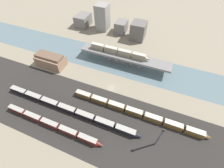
# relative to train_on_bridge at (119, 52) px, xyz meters

# --- Properties ---
(ground_plane) EXTENTS (400.00, 400.00, 0.00)m
(ground_plane) POSITION_rel_train_on_bridge_xyz_m (4.38, -25.14, -9.67)
(ground_plane) COLOR gray
(railbed_yard) EXTENTS (280.00, 42.00, 0.01)m
(railbed_yard) POSITION_rel_train_on_bridge_xyz_m (4.38, -49.14, -9.67)
(railbed_yard) COLOR #282623
(railbed_yard) RESTS_ON ground
(river_water) EXTENTS (320.00, 27.38, 0.01)m
(river_water) POSITION_rel_train_on_bridge_xyz_m (4.38, -0.00, -9.67)
(river_water) COLOR slate
(river_water) RESTS_ON ground
(bridge) EXTENTS (65.65, 9.57, 7.62)m
(bridge) POSITION_rel_train_on_bridge_xyz_m (4.38, -0.00, -3.62)
(bridge) COLOR slate
(bridge) RESTS_ON ground
(train_on_bridge) EXTENTS (43.88, 3.04, 4.19)m
(train_on_bridge) POSITION_rel_train_on_bridge_xyz_m (0.00, 0.00, 0.00)
(train_on_bridge) COLOR gray
(train_on_bridge) RESTS_ON bridge
(train_yard_near) EXTENTS (58.14, 2.63, 3.68)m
(train_yard_near) POSITION_rel_train_on_bridge_xyz_m (-14.76, -61.03, -7.87)
(train_yard_near) COLOR #5B1E19
(train_yard_near) RESTS_ON ground
(train_yard_mid) EXTENTS (84.05, 3.05, 3.60)m
(train_yard_mid) POSITION_rel_train_on_bridge_xyz_m (-11.34, -49.99, -7.90)
(train_yard_mid) COLOR black
(train_yard_mid) RESTS_ON ground
(train_yard_far) EXTENTS (76.37, 3.07, 3.67)m
(train_yard_far) POSITION_rel_train_on_bridge_xyz_m (24.14, -37.90, -7.87)
(train_yard_far) COLOR brown
(train_yard_far) RESTS_ON ground
(warehouse_building) EXTENTS (20.34, 10.54, 9.22)m
(warehouse_building) POSITION_rel_train_on_bridge_xyz_m (-44.45, -21.18, -5.29)
(warehouse_building) COLOR #937056
(warehouse_building) RESTS_ON ground
(signal_tower) EXTENTS (1.00, 0.76, 16.79)m
(signal_tower) POSITION_rel_train_on_bridge_xyz_m (37.36, -50.41, -1.16)
(signal_tower) COLOR #4C4C51
(signal_tower) RESTS_ON ground
(city_block_far_left) EXTENTS (11.84, 15.78, 10.33)m
(city_block_far_left) POSITION_rel_train_on_bridge_xyz_m (-51.53, 39.53, -4.51)
(city_block_far_left) COLOR slate
(city_block_far_left) RESTS_ON ground
(city_block_left) EXTENTS (10.94, 11.45, 22.39)m
(city_block_left) POSITION_rel_train_on_bridge_xyz_m (-31.03, 40.50, 1.52)
(city_block_left) COLOR gray
(city_block_left) RESTS_ON ground
(city_block_center) EXTENTS (9.70, 12.67, 10.23)m
(city_block_center) POSITION_rel_train_on_bridge_xyz_m (-12.87, 41.19, -4.55)
(city_block_center) COLOR slate
(city_block_center) RESTS_ON ground
(city_block_right) EXTENTS (12.04, 13.02, 14.66)m
(city_block_right) POSITION_rel_train_on_bridge_xyz_m (4.30, 36.46, -2.34)
(city_block_right) COLOR #605B56
(city_block_right) RESTS_ON ground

